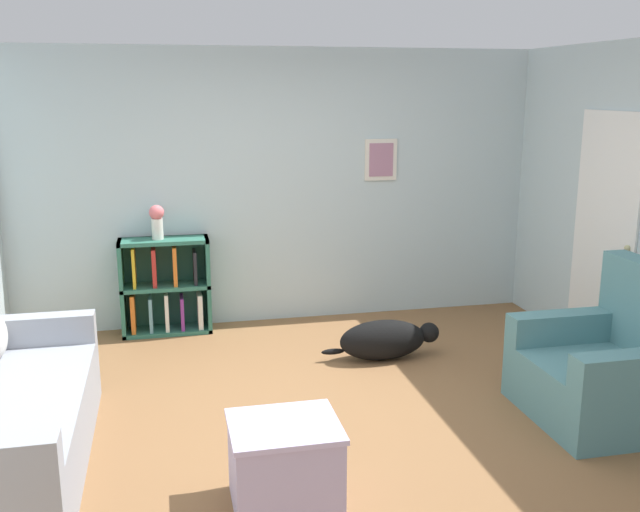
{
  "coord_description": "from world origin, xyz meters",
  "views": [
    {
      "loc": [
        -1.07,
        -4.46,
        2.22
      ],
      "look_at": [
        0.0,
        0.4,
        1.05
      ],
      "focal_mm": 40.0,
      "sensor_mm": 36.0,
      "label": 1
    }
  ],
  "objects_px": {
    "couch": "(3,422)",
    "recliner_chair": "(611,368)",
    "vase": "(157,220)",
    "dog": "(385,339)",
    "bookshelf": "(166,288)",
    "coffee_table": "(285,462)"
  },
  "relations": [
    {
      "from": "bookshelf",
      "to": "coffee_table",
      "type": "xyz_separation_m",
      "value": [
        0.59,
        -3.06,
        -0.17
      ]
    },
    {
      "from": "dog",
      "to": "vase",
      "type": "xyz_separation_m",
      "value": [
        -1.83,
        1.09,
        0.9
      ]
    },
    {
      "from": "bookshelf",
      "to": "dog",
      "type": "distance_m",
      "value": 2.11
    },
    {
      "from": "coffee_table",
      "to": "dog",
      "type": "relative_size",
      "value": 0.58
    },
    {
      "from": "bookshelf",
      "to": "dog",
      "type": "relative_size",
      "value": 0.88
    },
    {
      "from": "couch",
      "to": "vase",
      "type": "distance_m",
      "value": 2.62
    },
    {
      "from": "vase",
      "to": "couch",
      "type": "bearing_deg",
      "value": -111.48
    },
    {
      "from": "couch",
      "to": "coffee_table",
      "type": "bearing_deg",
      "value": -24.35
    },
    {
      "from": "couch",
      "to": "bookshelf",
      "type": "distance_m",
      "value": 2.54
    },
    {
      "from": "couch",
      "to": "vase",
      "type": "xyz_separation_m",
      "value": [
        0.92,
        2.33,
        0.76
      ]
    },
    {
      "from": "recliner_chair",
      "to": "dog",
      "type": "bearing_deg",
      "value": 131.09
    },
    {
      "from": "vase",
      "to": "bookshelf",
      "type": "bearing_deg",
      "value": 23.19
    },
    {
      "from": "bookshelf",
      "to": "couch",
      "type": "bearing_deg",
      "value": -112.28
    },
    {
      "from": "recliner_chair",
      "to": "couch",
      "type": "bearing_deg",
      "value": 178.32
    },
    {
      "from": "couch",
      "to": "recliner_chair",
      "type": "distance_m",
      "value": 3.93
    },
    {
      "from": "bookshelf",
      "to": "dog",
      "type": "xyz_separation_m",
      "value": [
        1.78,
        -1.11,
        -0.25
      ]
    },
    {
      "from": "couch",
      "to": "vase",
      "type": "bearing_deg",
      "value": 68.52
    },
    {
      "from": "couch",
      "to": "vase",
      "type": "relative_size",
      "value": 6.6
    },
    {
      "from": "coffee_table",
      "to": "bookshelf",
      "type": "bearing_deg",
      "value": 101.02
    },
    {
      "from": "couch",
      "to": "recliner_chair",
      "type": "xyz_separation_m",
      "value": [
        3.93,
        -0.12,
        0.04
      ]
    },
    {
      "from": "dog",
      "to": "couch",
      "type": "bearing_deg",
      "value": -155.62
    },
    {
      "from": "bookshelf",
      "to": "dog",
      "type": "height_order",
      "value": "bookshelf"
    }
  ]
}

